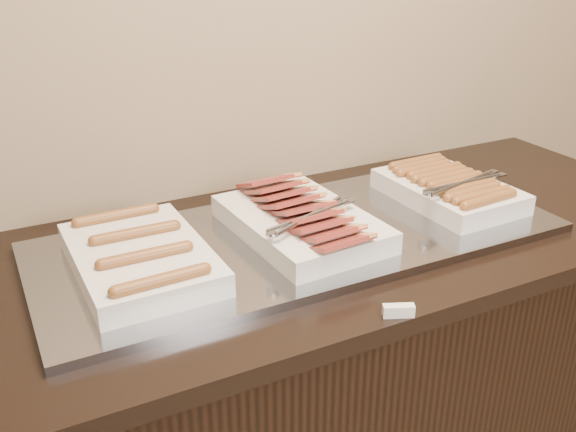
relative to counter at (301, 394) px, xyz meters
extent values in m
cube|color=black|center=(0.00, 0.00, -0.02)|extent=(2.00, 0.70, 0.86)
cube|color=black|center=(0.00, 0.00, 0.43)|extent=(2.06, 0.76, 0.04)
cube|color=gray|center=(0.00, 0.00, 0.46)|extent=(1.20, 0.50, 0.02)
cube|color=silver|center=(-0.38, 0.00, 0.49)|extent=(0.26, 0.39, 0.05)
cylinder|color=brown|center=(-0.38, -0.16, 0.52)|extent=(0.17, 0.03, 0.03)
cylinder|color=brown|center=(-0.38, -0.05, 0.52)|extent=(0.17, 0.03, 0.03)
cylinder|color=brown|center=(-0.37, 0.05, 0.52)|extent=(0.17, 0.03, 0.03)
cylinder|color=brown|center=(-0.38, 0.16, 0.52)|extent=(0.17, 0.03, 0.03)
cube|color=silver|center=(-0.01, 0.00, 0.49)|extent=(0.29, 0.41, 0.05)
cube|color=maroon|center=(0.00, -0.16, 0.52)|extent=(0.14, 0.10, 0.04)
cube|color=maroon|center=(0.00, -0.12, 0.52)|extent=(0.14, 0.10, 0.04)
cube|color=maroon|center=(-0.01, -0.08, 0.52)|extent=(0.14, 0.10, 0.04)
cube|color=maroon|center=(-0.01, -0.04, 0.53)|extent=(0.14, 0.09, 0.04)
cube|color=maroon|center=(0.00, 0.00, 0.53)|extent=(0.13, 0.09, 0.04)
cube|color=maroon|center=(-0.01, 0.04, 0.53)|extent=(0.14, 0.10, 0.04)
cube|color=maroon|center=(-0.01, 0.08, 0.54)|extent=(0.14, 0.10, 0.04)
cube|color=maroon|center=(-0.01, 0.12, 0.54)|extent=(0.14, 0.10, 0.04)
cube|color=maroon|center=(-0.01, 0.16, 0.54)|extent=(0.14, 0.10, 0.04)
cube|color=silver|center=(0.42, 0.00, 0.49)|extent=(0.25, 0.36, 0.05)
cylinder|color=brown|center=(0.42, -0.15, 0.52)|extent=(0.16, 0.04, 0.03)
cylinder|color=brown|center=(0.42, -0.12, 0.52)|extent=(0.16, 0.03, 0.03)
cylinder|color=brown|center=(0.42, -0.09, 0.52)|extent=(0.16, 0.03, 0.03)
cylinder|color=brown|center=(0.43, -0.07, 0.52)|extent=(0.16, 0.04, 0.03)
cylinder|color=brown|center=(0.42, -0.04, 0.52)|extent=(0.16, 0.04, 0.03)
cylinder|color=brown|center=(0.43, -0.01, 0.52)|extent=(0.16, 0.03, 0.03)
cylinder|color=brown|center=(0.42, 0.01, 0.52)|extent=(0.16, 0.03, 0.03)
cylinder|color=brown|center=(0.42, 0.04, 0.52)|extent=(0.16, 0.03, 0.03)
cylinder|color=brown|center=(0.43, 0.07, 0.52)|extent=(0.16, 0.03, 0.03)
cylinder|color=brown|center=(0.42, 0.09, 0.52)|extent=(0.16, 0.03, 0.03)
cylinder|color=brown|center=(0.42, 0.12, 0.52)|extent=(0.16, 0.03, 0.03)
cylinder|color=brown|center=(0.43, 0.15, 0.52)|extent=(0.16, 0.03, 0.03)
cube|color=silver|center=(0.01, -0.36, 0.46)|extent=(0.06, 0.04, 0.02)
camera|label=1|loc=(-0.64, -1.17, 1.11)|focal=40.00mm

